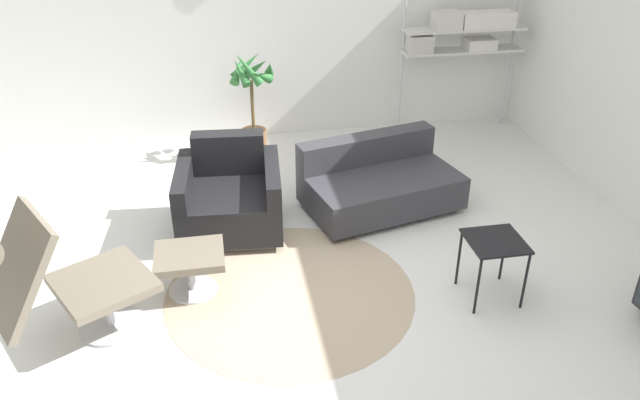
{
  "coord_description": "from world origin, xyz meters",
  "views": [
    {
      "loc": [
        -0.57,
        -3.88,
        2.87
      ],
      "look_at": [
        0.18,
        0.24,
        0.55
      ],
      "focal_mm": 35.0,
      "sensor_mm": 36.0,
      "label": 1
    }
  ],
  "objects": [
    {
      "name": "side_table",
      "position": [
        1.32,
        -0.45,
        0.43
      ],
      "size": [
        0.4,
        0.4,
        0.49
      ],
      "color": "black",
      "rests_on": "ground_plane"
    },
    {
      "name": "potted_plant",
      "position": [
        -0.15,
        2.37,
        0.55
      ],
      "size": [
        0.49,
        0.47,
        1.17
      ],
      "color": "brown",
      "rests_on": "ground_plane"
    },
    {
      "name": "ottoman",
      "position": [
        -0.84,
        0.0,
        0.26
      ],
      "size": [
        0.5,
        0.43,
        0.34
      ],
      "color": "#BCBCC1",
      "rests_on": "ground_plane"
    },
    {
      "name": "wall_back",
      "position": [
        -0.0,
        2.94,
        1.4
      ],
      "size": [
        12.0,
        0.09,
        2.8
      ],
      "color": "silver",
      "rests_on": "ground_plane"
    },
    {
      "name": "ground_plane",
      "position": [
        0.0,
        0.0,
        0.0
      ],
      "size": [
        12.0,
        12.0,
        0.0
      ],
      "primitive_type": "plane",
      "color": "silver"
    },
    {
      "name": "round_rug",
      "position": [
        -0.12,
        -0.16,
        0.0
      ],
      "size": [
        1.86,
        1.86,
        0.01
      ],
      "color": "tan",
      "rests_on": "ground_plane"
    },
    {
      "name": "lounge_chair",
      "position": [
        -1.71,
        -0.49,
        0.66
      ],
      "size": [
        1.2,
        1.02,
        1.11
      ],
      "rotation": [
        0.0,
        0.0,
        -1.06
      ],
      "color": "#BCBCC1",
      "rests_on": "ground_plane"
    },
    {
      "name": "armchair_red",
      "position": [
        -0.5,
        0.88,
        0.28
      ],
      "size": [
        0.93,
        0.92,
        0.76
      ],
      "rotation": [
        0.0,
        0.0,
        3.06
      ],
      "color": "silver",
      "rests_on": "ground_plane"
    },
    {
      "name": "shelf_unit",
      "position": [
        2.2,
        2.6,
        1.17
      ],
      "size": [
        1.36,
        0.28,
        1.69
      ],
      "color": "#BCBCC1",
      "rests_on": "ground_plane"
    },
    {
      "name": "couch_low",
      "position": [
        0.87,
        1.01,
        0.23
      ],
      "size": [
        1.51,
        1.11,
        0.61
      ],
      "rotation": [
        0.0,
        0.0,
        3.38
      ],
      "color": "black",
      "rests_on": "ground_plane"
    }
  ]
}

